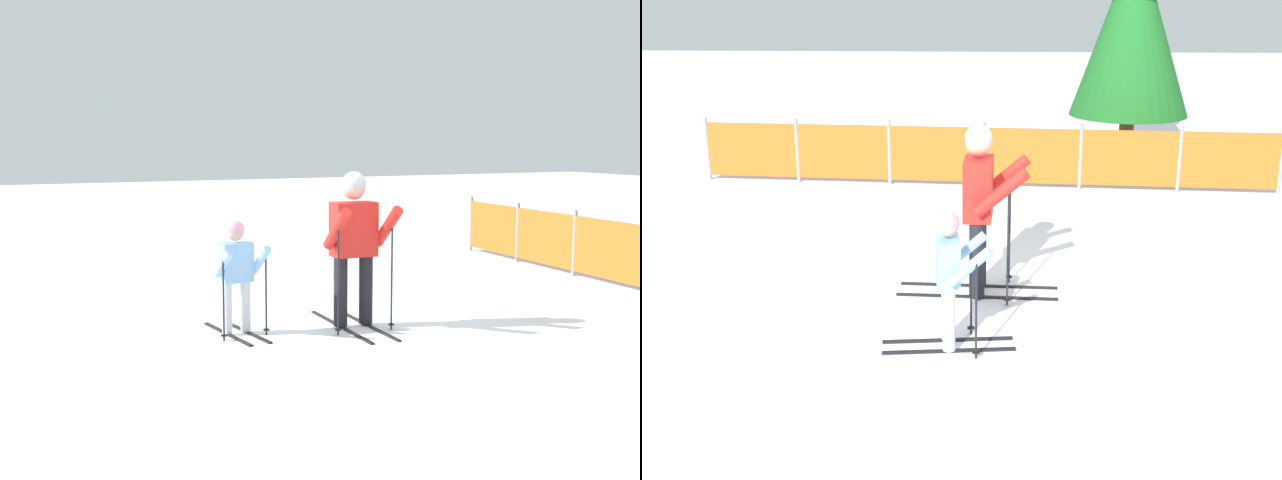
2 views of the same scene
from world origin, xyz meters
TOP-DOWN VIEW (x-y plane):
  - ground_plane at (0.00, 0.00)m, footprint 60.00×60.00m
  - skier_adult at (-0.06, -0.05)m, footprint 1.69×0.76m
  - skier_child at (-0.29, -1.38)m, footprint 1.21×0.58m

SIDE VIEW (x-z plane):
  - ground_plane at x=0.00m, z-range 0.00..0.00m
  - skier_child at x=-0.29m, z-range 0.11..1.37m
  - skier_adult at x=-0.06m, z-range 0.17..1.95m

